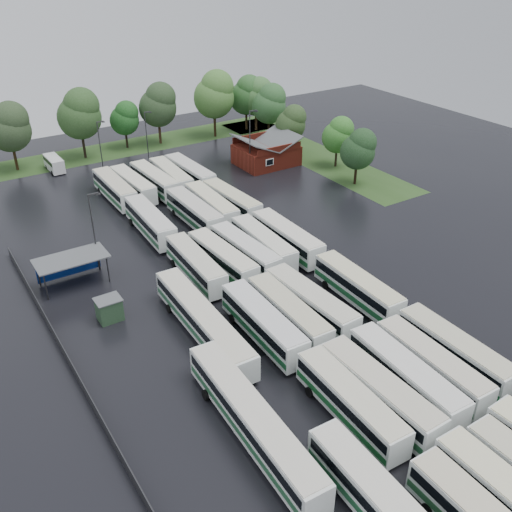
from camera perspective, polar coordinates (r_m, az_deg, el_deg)
ground at (r=60.33m, az=4.62°, el=-7.33°), size 160.00×160.00×0.00m
brick_building at (r=102.89m, az=1.03°, el=10.16°), size 10.07×8.60×5.39m
wash_shed at (r=69.59m, az=-18.06°, el=-0.45°), size 8.20×4.20×3.58m
utility_hut at (r=62.81m, az=-14.46°, el=-5.16°), size 2.70×2.20×2.62m
grass_strip_north at (r=113.38m, az=-14.84°, el=10.06°), size 80.00×10.00×0.01m
grass_strip_east at (r=109.10m, az=5.46°, el=10.15°), size 10.00×50.00×0.01m
west_fence at (r=58.51m, az=-18.37°, el=-9.64°), size 0.10×50.00×1.20m
bus_r1c0 at (r=49.98m, az=9.39°, el=-14.23°), size 3.13×12.39×3.42m
bus_r1c1 at (r=51.21m, az=12.18°, el=-13.15°), size 2.79×12.83×3.57m
bus_r1c2 at (r=53.29m, az=14.72°, el=-11.54°), size 3.34×12.89×3.56m
bus_r1c3 at (r=55.24m, az=17.12°, el=-10.35°), size 2.98×12.37×3.42m
bus_r1c4 at (r=57.55m, az=19.25°, el=-8.91°), size 2.79×12.45×3.46m
bus_r2c0 at (r=57.74m, az=0.72°, el=-6.73°), size 3.16×12.86×3.56m
bus_r2c1 at (r=59.28m, az=3.24°, el=-5.76°), size 3.05×12.51×3.46m
bus_r2c2 at (r=60.92m, az=5.46°, el=-4.71°), size 3.20×12.88×3.56m
bus_r2c4 at (r=64.33m, az=10.13°, el=-3.08°), size 3.01×12.55×3.47m
bus_r3c0 at (r=67.98m, az=-6.06°, el=-0.87°), size 3.11×12.26×3.38m
bus_r3c1 at (r=69.01m, az=-3.37°, el=-0.24°), size 3.16×12.28×3.39m
bus_r3c2 at (r=70.47m, az=-1.14°, el=0.49°), size 3.09×12.27×3.39m
bus_r3c3 at (r=72.11m, az=0.72°, el=1.23°), size 3.11×12.40×3.43m
bus_r3c4 at (r=73.47m, az=3.11°, el=1.83°), size 2.87×12.84×3.57m
bus_r4c0 at (r=78.83m, az=-10.54°, el=3.38°), size 3.28×12.95×3.58m
bus_r4c2 at (r=80.90m, az=-6.21°, el=4.42°), size 2.72×12.70×3.53m
bus_r4c3 at (r=82.67m, az=-4.49°, el=5.06°), size 3.08×12.60×3.48m
bus_r4c4 at (r=84.01m, az=-2.48°, el=5.51°), size 3.23×12.39×3.42m
bus_r5c0 at (r=90.60m, az=-13.94°, el=6.52°), size 2.76×12.55×3.49m
bus_r5c1 at (r=91.67m, az=-12.21°, el=6.96°), size 3.08×12.21×3.37m
bus_r5c2 at (r=92.56m, az=-10.14°, el=7.44°), size 3.11×12.55×3.47m
bus_r5c3 at (r=93.72m, az=-8.49°, el=7.85°), size 3.14×12.43×3.43m
bus_r5c4 at (r=94.71m, az=-6.63°, el=8.25°), size 3.08×12.73×3.52m
artic_bus_west_b at (r=58.30m, az=-5.30°, el=-6.56°), size 3.17×18.35×3.39m
artic_bus_west_c at (r=47.85m, az=-0.32°, el=-16.14°), size 3.46×18.66×3.44m
minibus at (r=105.87m, az=-19.54°, el=8.74°), size 2.25×5.72×2.48m
tree_north_1 at (r=106.77m, az=-23.41°, el=11.81°), size 7.25×7.25×12.01m
tree_north_2 at (r=108.67m, az=-17.18°, el=13.47°), size 7.74×7.74×12.82m
tree_north_3 at (r=112.92m, az=-12.95°, el=13.32°), size 5.47×5.47×9.05m
tree_north_4 at (r=113.78m, az=-9.71°, el=14.72°), size 7.18×7.18×11.89m
tree_north_5 at (r=116.58m, az=-4.12°, el=15.86°), size 8.01×8.01×13.27m
tree_north_6 at (r=121.15m, az=-0.88°, el=15.83°), size 6.81×6.81×11.28m
tree_east_0 at (r=94.23m, az=10.28°, el=10.50°), size 5.65×5.65×9.36m
tree_east_1 at (r=101.60m, az=8.28°, el=11.93°), size 5.42×5.42×8.98m
tree_east_2 at (r=107.33m, az=3.59°, el=13.20°), size 5.53×5.53×9.16m
tree_east_3 at (r=115.31m, az=1.41°, el=15.02°), size 6.64×6.64×11.00m
tree_east_4 at (r=120.76m, az=0.12°, el=15.70°), size 6.64×6.64×11.00m
lamp_post_ne at (r=97.87m, az=-0.54°, el=11.80°), size 1.64×0.32×10.67m
lamp_post_nw at (r=70.21m, az=-15.89°, el=2.82°), size 1.55×0.30×10.04m
lamp_post_back_w at (r=100.33m, az=-15.28°, el=10.72°), size 1.42×0.28×9.23m
lamp_post_back_e at (r=105.00m, az=-10.85°, el=11.98°), size 1.39×0.27×9.01m
puddle_0 at (r=50.98m, az=18.35°, el=-17.58°), size 4.43×4.43×0.01m
puddle_2 at (r=58.87m, az=-1.08°, el=-8.30°), size 6.50×6.50×0.01m
puddle_3 at (r=62.25m, az=10.76°, el=-6.52°), size 4.85×4.85×0.01m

